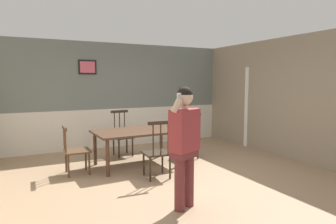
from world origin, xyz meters
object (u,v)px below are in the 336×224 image
at_px(chair_near_window, 75,150).
at_px(chair_at_table_head, 189,137).
at_px(person_figure, 185,139).
at_px(chair_by_doorway, 157,151).
at_px(chair_opposite_corner, 122,135).
at_px(dining_table, 137,134).

distance_m(chair_near_window, chair_at_table_head, 2.52).
height_order(chair_at_table_head, person_figure, person_figure).
bearing_deg(chair_by_doorway, chair_opposite_corner, 95.90).
bearing_deg(chair_opposite_corner, chair_by_doorway, 87.23).
bearing_deg(dining_table, chair_by_doorway, -88.64).
distance_m(chair_by_doorway, chair_opposite_corner, 1.86).
bearing_deg(person_figure, chair_by_doorway, -121.07).
bearing_deg(chair_at_table_head, chair_near_window, 93.34).
relative_size(dining_table, chair_at_table_head, 1.71).
height_order(chair_near_window, person_figure, person_figure).
distance_m(chair_near_window, chair_by_doorway, 1.56).
xyz_separation_m(dining_table, chair_opposite_corner, (-0.03, 0.93, -0.17)).
distance_m(dining_table, chair_near_window, 1.27).
bearing_deg(person_figure, chair_at_table_head, -144.62).
relative_size(dining_table, chair_near_window, 1.93).
bearing_deg(chair_by_doorway, person_figure, -94.28).
relative_size(dining_table, chair_opposite_corner, 1.68).
relative_size(chair_by_doorway, chair_at_table_head, 1.02).
relative_size(chair_at_table_head, person_figure, 0.62).
bearing_deg(chair_near_window, dining_table, 93.05).
bearing_deg(chair_opposite_corner, chair_at_table_head, 140.88).
xyz_separation_m(chair_by_doorway, chair_opposite_corner, (-0.05, 1.86, -0.01)).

